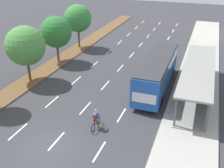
{
  "coord_description": "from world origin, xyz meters",
  "views": [
    {
      "loc": [
        9.51,
        -13.14,
        12.69
      ],
      "look_at": [
        1.42,
        9.2,
        1.2
      ],
      "focal_mm": 43.02,
      "sensor_mm": 36.0,
      "label": 1
    }
  ],
  "objects_px": {
    "cyclist": "(96,120)",
    "median_tree_fourth": "(78,18)",
    "bus": "(157,70)",
    "median_tree_second": "(25,46)",
    "median_tree_third": "(56,32)",
    "bus_shelter": "(200,78)"
  },
  "relations": [
    {
      "from": "bus",
      "to": "bus_shelter",
      "type": "bearing_deg",
      "value": -2.1
    },
    {
      "from": "bus_shelter",
      "to": "cyclist",
      "type": "relative_size",
      "value": 7.69
    },
    {
      "from": "median_tree_second",
      "to": "median_tree_fourth",
      "type": "bearing_deg",
      "value": 90.66
    },
    {
      "from": "median_tree_second",
      "to": "bus",
      "type": "bearing_deg",
      "value": 12.87
    },
    {
      "from": "cyclist",
      "to": "median_tree_fourth",
      "type": "bearing_deg",
      "value": 119.74
    },
    {
      "from": "bus",
      "to": "median_tree_fourth",
      "type": "bearing_deg",
      "value": 145.07
    },
    {
      "from": "bus_shelter",
      "to": "median_tree_fourth",
      "type": "height_order",
      "value": "median_tree_fourth"
    },
    {
      "from": "median_tree_fourth",
      "to": "median_tree_third",
      "type": "bearing_deg",
      "value": -89.28
    },
    {
      "from": "bus",
      "to": "median_tree_third",
      "type": "distance_m",
      "value": 14.04
    },
    {
      "from": "bus",
      "to": "cyclist",
      "type": "height_order",
      "value": "bus"
    },
    {
      "from": "bus",
      "to": "median_tree_third",
      "type": "height_order",
      "value": "median_tree_third"
    },
    {
      "from": "median_tree_second",
      "to": "median_tree_fourth",
      "type": "relative_size",
      "value": 0.97
    },
    {
      "from": "bus",
      "to": "median_tree_second",
      "type": "distance_m",
      "value": 13.96
    },
    {
      "from": "bus",
      "to": "cyclist",
      "type": "relative_size",
      "value": 6.2
    },
    {
      "from": "cyclist",
      "to": "median_tree_second",
      "type": "relative_size",
      "value": 0.3
    },
    {
      "from": "bus_shelter",
      "to": "cyclist",
      "type": "bearing_deg",
      "value": -130.39
    },
    {
      "from": "median_tree_fourth",
      "to": "bus",
      "type": "bearing_deg",
      "value": -34.93
    },
    {
      "from": "bus_shelter",
      "to": "bus",
      "type": "bearing_deg",
      "value": 177.9
    },
    {
      "from": "bus",
      "to": "median_tree_fourth",
      "type": "height_order",
      "value": "median_tree_fourth"
    },
    {
      "from": "bus",
      "to": "median_tree_second",
      "type": "height_order",
      "value": "median_tree_second"
    },
    {
      "from": "cyclist",
      "to": "median_tree_third",
      "type": "bearing_deg",
      "value": 130.78
    },
    {
      "from": "median_tree_third",
      "to": "bus_shelter",
      "type": "bearing_deg",
      "value": -10.71
    }
  ]
}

